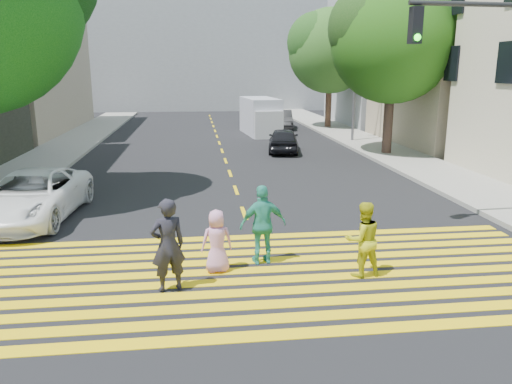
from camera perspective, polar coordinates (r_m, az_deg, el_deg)
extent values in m
plane|color=black|center=(9.62, 2.22, -12.44)|extent=(120.00, 120.00, 0.00)
cube|color=gray|center=(31.60, -19.97, 5.42)|extent=(3.00, 40.00, 0.15)
cube|color=gray|center=(25.85, 15.70, 4.02)|extent=(3.00, 60.00, 0.15)
cube|color=maroon|center=(16.07, -26.71, -2.74)|extent=(0.20, 8.00, 0.16)
cube|color=yellow|center=(8.57, 3.55, -15.92)|extent=(13.40, 0.35, 0.01)
cube|color=yellow|center=(9.05, 2.90, -14.21)|extent=(13.40, 0.35, 0.01)
cube|color=yellow|center=(9.53, 2.32, -12.67)|extent=(13.40, 0.35, 0.01)
cube|color=yellow|center=(10.02, 1.81, -11.28)|extent=(13.40, 0.35, 0.01)
cube|color=yellow|center=(10.51, 1.34, -10.02)|extent=(13.40, 0.35, 0.01)
cube|color=yellow|center=(11.01, 0.93, -8.87)|extent=(13.40, 0.35, 0.01)
cube|color=yellow|center=(11.52, 0.55, -7.82)|extent=(13.40, 0.35, 0.01)
cube|color=yellow|center=(12.03, 0.20, -6.86)|extent=(13.40, 0.35, 0.01)
cube|color=yellow|center=(12.54, -0.11, -5.98)|extent=(13.40, 0.35, 0.01)
cube|color=yellow|center=(13.05, -0.40, -5.16)|extent=(13.40, 0.35, 0.01)
cube|color=yellow|center=(15.19, -1.38, -2.42)|extent=(0.12, 1.40, 0.01)
cube|color=yellow|center=(18.07, -2.31, 0.23)|extent=(0.12, 1.40, 0.01)
cube|color=yellow|center=(20.99, -2.99, 2.14)|extent=(0.12, 1.40, 0.01)
cube|color=yellow|center=(23.93, -3.50, 3.59)|extent=(0.12, 1.40, 0.01)
cube|color=yellow|center=(26.89, -3.90, 4.72)|extent=(0.12, 1.40, 0.01)
cube|color=yellow|center=(29.85, -4.22, 5.62)|extent=(0.12, 1.40, 0.01)
cube|color=yellow|center=(32.82, -4.49, 6.37)|extent=(0.12, 1.40, 0.01)
cube|color=yellow|center=(35.79, -4.71, 6.98)|extent=(0.12, 1.40, 0.01)
cube|color=yellow|center=(38.77, -4.90, 7.51)|extent=(0.12, 1.40, 0.01)
cube|color=yellow|center=(41.75, -5.06, 7.96)|extent=(0.12, 1.40, 0.01)
cube|color=yellow|center=(44.74, -5.20, 8.34)|extent=(0.12, 1.40, 0.01)
cube|color=yellow|center=(47.72, -5.32, 8.68)|extent=(0.12, 1.40, 0.01)
cube|color=tan|center=(32.04, 24.60, 13.97)|extent=(10.00, 10.00, 10.00)
cube|color=gray|center=(41.87, 16.63, 14.32)|extent=(10.00, 10.00, 10.00)
cube|color=gray|center=(56.55, -5.76, 15.56)|extent=(30.00, 8.00, 12.00)
cylinder|color=#2E1D1A|center=(26.01, 14.84, 7.52)|extent=(0.57, 0.57, 3.19)
sphere|color=#216519|center=(25.91, 15.40, 16.32)|extent=(7.31, 7.31, 6.00)
sphere|color=#144A0E|center=(26.47, 18.14, 18.04)|extent=(5.48, 5.48, 4.50)
sphere|color=black|center=(25.62, 13.12, 17.83)|extent=(5.11, 5.11, 4.20)
cylinder|color=#4B2919|center=(37.32, 8.26, 9.58)|extent=(0.45, 0.45, 3.13)
sphere|color=#26551A|center=(37.25, 8.48, 15.65)|extent=(6.10, 6.10, 5.97)
sphere|color=#2B5918|center=(37.88, 10.24, 16.91)|extent=(4.57, 4.57, 4.48)
sphere|color=#10380B|center=(36.84, 6.94, 16.65)|extent=(4.27, 4.27, 4.18)
imported|color=#212029|center=(9.89, -10.05, -6.00)|extent=(0.79, 0.64, 1.88)
imported|color=gold|center=(10.69, 12.12, -5.31)|extent=(0.85, 0.70, 1.61)
imported|color=#DB91BE|center=(10.73, -4.49, -5.63)|extent=(0.72, 0.52, 1.38)
imported|color=teal|center=(11.11, 0.80, -3.76)|extent=(1.10, 0.58, 1.80)
imported|color=white|center=(15.79, -24.26, -0.41)|extent=(2.74, 5.24, 1.41)
imported|color=black|center=(26.40, 3.15, 5.97)|extent=(2.14, 4.00, 1.29)
imported|color=#BDBDBD|center=(40.02, -0.12, 8.74)|extent=(2.05, 4.81, 1.38)
imported|color=#262629|center=(37.17, 3.00, 8.28)|extent=(1.86, 4.16, 1.32)
cube|color=#B6B8C9|center=(33.85, 0.47, 8.67)|extent=(2.35, 4.96, 2.40)
cube|color=#BCBCC1|center=(31.84, 1.30, 7.73)|extent=(1.92, 1.31, 1.73)
cylinder|color=black|center=(32.10, -0.20, 6.84)|extent=(0.30, 0.69, 0.67)
cylinder|color=black|center=(32.45, 2.47, 6.90)|extent=(0.30, 0.69, 0.67)
cylinder|color=black|center=(35.47, -1.37, 7.50)|extent=(0.30, 0.69, 0.67)
cylinder|color=black|center=(35.79, 1.07, 7.56)|extent=(0.30, 0.69, 0.67)
cylinder|color=#2D2D2D|center=(14.44, 24.93, 18.87)|extent=(4.16, 0.31, 0.12)
cube|color=black|center=(13.46, 17.77, 17.69)|extent=(0.28, 0.28, 0.87)
sphere|color=#1BDE12|center=(13.31, 17.97, 16.46)|extent=(0.17, 0.17, 0.17)
cylinder|color=slate|center=(30.20, 11.28, 13.50)|extent=(0.17, 0.17, 8.41)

